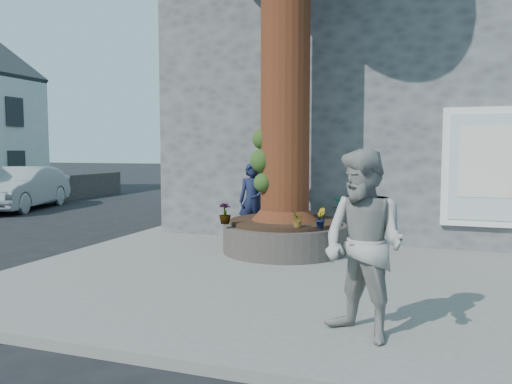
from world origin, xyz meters
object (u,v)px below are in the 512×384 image
(woman, at_px, (364,245))
(car_silver, at_px, (22,188))
(man, at_px, (253,201))
(planter, at_px, (285,236))

(woman, relative_size, car_silver, 0.43)
(man, distance_m, woman, 5.83)
(woman, bearing_deg, man, 153.02)
(man, height_order, woman, woman)
(planter, relative_size, man, 1.42)
(planter, bearing_deg, car_silver, 157.07)
(man, xyz_separation_m, woman, (2.95, -5.03, 0.14))
(planter, distance_m, man, 1.59)
(planter, height_order, car_silver, car_silver)
(woman, distance_m, car_silver, 15.02)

